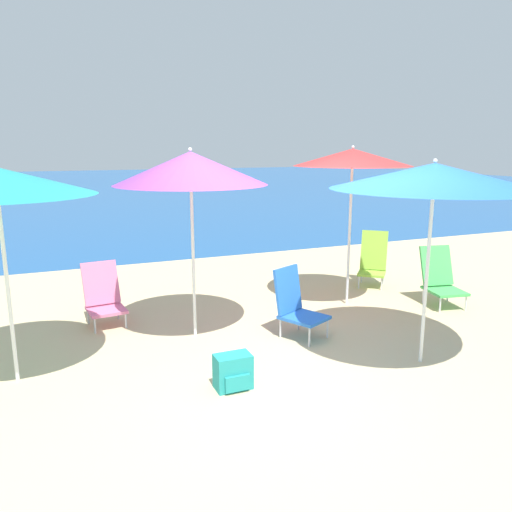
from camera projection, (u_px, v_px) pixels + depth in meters
name	position (u px, v px, depth m)	size (l,w,h in m)	color
ground_plane	(285.00, 364.00, 5.13)	(60.00, 60.00, 0.00)	#D1BA89
sea_water	(87.00, 187.00, 27.76)	(60.00, 40.00, 0.01)	#1E5699
beach_umbrella_purple	(191.00, 168.00, 5.50)	(1.72, 1.72, 2.18)	white
beach_umbrella_red	(353.00, 158.00, 6.66)	(1.59, 1.59, 2.20)	white
beach_umbrella_blue	(434.00, 176.00, 4.78)	(2.00, 2.00, 2.08)	white
beach_chair_blue	(296.00, 303.00, 5.83)	(0.62, 0.68, 0.81)	silver
beach_chair_green	(440.00, 278.00, 7.01)	(0.57, 0.70, 0.81)	silver
beach_chair_lime	(373.00, 260.00, 8.01)	(0.65, 0.66, 0.86)	silver
beach_chair_pink	(103.00, 296.00, 6.25)	(0.50, 0.61, 0.76)	silver
backpack_teal	(233.00, 372.00, 4.58)	(0.34, 0.24, 0.33)	teal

